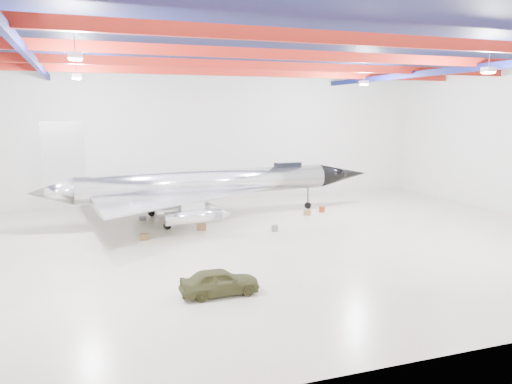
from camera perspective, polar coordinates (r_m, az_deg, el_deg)
name	(u,v)px	position (r m, az deg, el deg)	size (l,w,h in m)	color
floor	(265,241)	(29.61, 1.03, -5.65)	(40.00, 40.00, 0.00)	#C3B59B
wall_back	(204,136)	(43.05, -5.96, 6.37)	(40.00, 40.00, 0.00)	silver
ceiling	(266,49)	(28.82, 1.09, 16.00)	(40.00, 40.00, 0.00)	#0A0F38
ceiling_structure	(265,62)	(28.75, 1.09, 14.66)	(39.50, 29.50, 1.08)	maroon
jet_aircraft	(208,186)	(35.76, -5.51, 0.64)	(25.63, 15.88, 6.99)	silver
jeep	(220,282)	(21.18, -4.19, -10.18)	(1.34, 3.32, 1.13)	#3E3E1F
crate_ply	(144,237)	(30.67, -12.65, -5.00)	(0.52, 0.42, 0.36)	olive
toolbox_red	(163,215)	(36.82, -10.61, -2.63)	(0.40, 0.32, 0.28)	maroon
engine_drum	(275,228)	(32.02, 2.16, -4.16)	(0.43, 0.43, 0.38)	#59595B
parts_bin	(307,212)	(37.17, 5.88, -2.33)	(0.55, 0.44, 0.38)	olive
crate_small	(143,218)	(36.09, -12.81, -2.94)	(0.41, 0.33, 0.29)	#59595B
tool_chest	(322,209)	(38.33, 7.54, -1.99)	(0.45, 0.45, 0.41)	maroon
oil_barrel	(201,227)	(32.54, -6.27, -3.95)	(0.62, 0.50, 0.44)	olive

